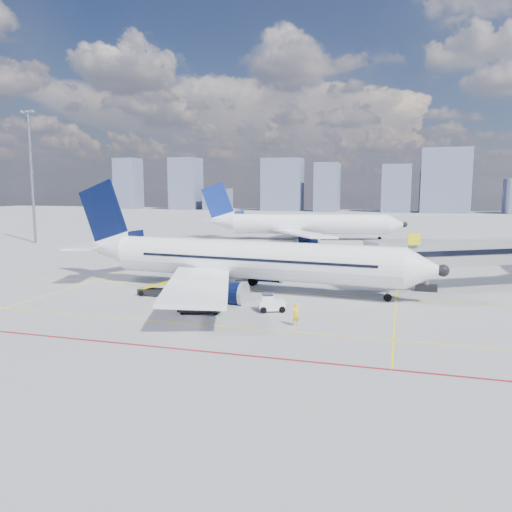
{
  "coord_description": "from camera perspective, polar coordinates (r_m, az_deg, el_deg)",
  "views": [
    {
      "loc": [
        14.21,
        -41.75,
        10.81
      ],
      "look_at": [
        0.31,
        5.89,
        4.0
      ],
      "focal_mm": 35.0,
      "sensor_mm": 36.0,
      "label": 1
    }
  ],
  "objects": [
    {
      "name": "jet_bridge",
      "position": [
        59.81,
        25.09,
        0.29
      ],
      "size": [
        23.55,
        15.78,
        6.3
      ],
      "color": "gray",
      "rests_on": "ground"
    },
    {
      "name": "baggage_tug",
      "position": [
        44.0,
        1.67,
        -5.41
      ],
      "size": [
        2.57,
        2.1,
        1.57
      ],
      "rotation": [
        0.0,
        0.0,
        0.39
      ],
      "color": "white",
      "rests_on": "ground"
    },
    {
      "name": "ground",
      "position": [
        45.4,
        -2.47,
        -5.97
      ],
      "size": [
        420.0,
        420.0,
        0.0
      ],
      "primitive_type": "plane",
      "color": "#939396",
      "rests_on": "ground"
    },
    {
      "name": "ramp_worker",
      "position": [
        39.61,
        4.59,
        -6.66
      ],
      "size": [
        0.78,
        0.8,
        1.86
      ],
      "primitive_type": "imported",
      "rotation": [
        0.0,
        0.0,
        0.84
      ],
      "color": "yellow",
      "rests_on": "ground"
    },
    {
      "name": "distant_skyline",
      "position": [
        232.04,
        13.53,
        7.79
      ],
      "size": [
        253.2,
        15.81,
        27.58
      ],
      "color": "slate",
      "rests_on": "ground"
    },
    {
      "name": "main_aircraft",
      "position": [
        53.03,
        -2.18,
        -0.42
      ],
      "size": [
        41.5,
        36.12,
        12.12
      ],
      "rotation": [
        0.0,
        0.0,
        -0.09
      ],
      "color": "white",
      "rests_on": "ground"
    },
    {
      "name": "second_aircraft",
      "position": [
        104.65,
        5.21,
        3.62
      ],
      "size": [
        42.35,
        36.52,
        12.47
      ],
      "rotation": [
        0.0,
        0.0,
        0.21
      ],
      "color": "white",
      "rests_on": "ground"
    },
    {
      "name": "apron_markings",
      "position": [
        42.03,
        -4.95,
        -7.11
      ],
      "size": [
        90.0,
        35.12,
        0.01
      ],
      "color": "yellow",
      "rests_on": "ground"
    },
    {
      "name": "cargo_dolly",
      "position": [
        43.66,
        -6.45,
        -5.07
      ],
      "size": [
        3.99,
        2.48,
        2.04
      ],
      "rotation": [
        0.0,
        0.0,
        0.24
      ],
      "color": "black",
      "rests_on": "ground"
    },
    {
      "name": "floodlight_mast_nw",
      "position": [
        107.14,
        -24.27,
        8.62
      ],
      "size": [
        3.2,
        0.61,
        25.45
      ],
      "color": "slate",
      "rests_on": "ground"
    },
    {
      "name": "belt_loader",
      "position": [
        51.3,
        -11.15,
        -3.87
      ],
      "size": [
        5.28,
        1.51,
        2.15
      ],
      "rotation": [
        0.0,
        0.0,
        0.03
      ],
      "color": "black",
      "rests_on": "ground"
    }
  ]
}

